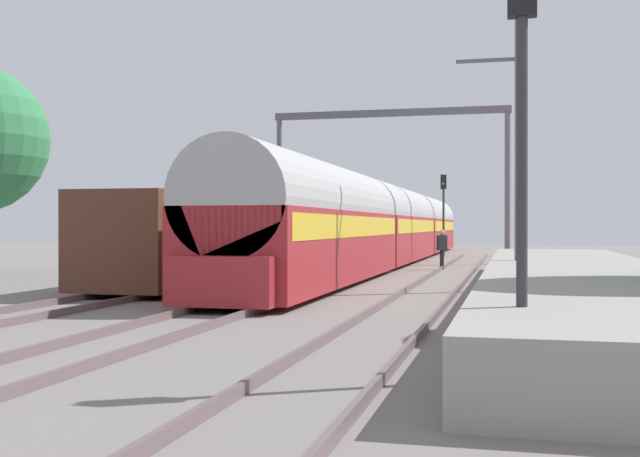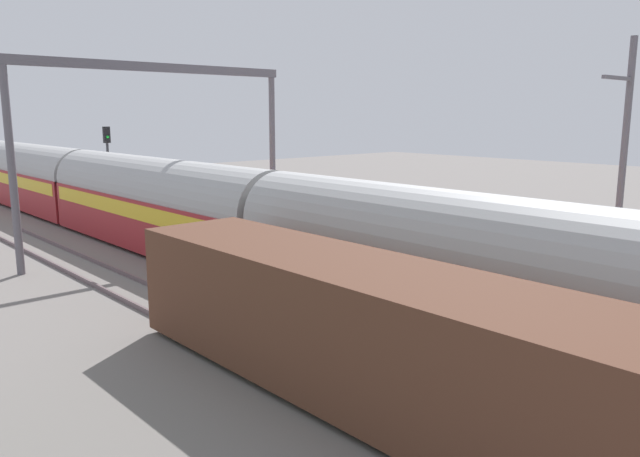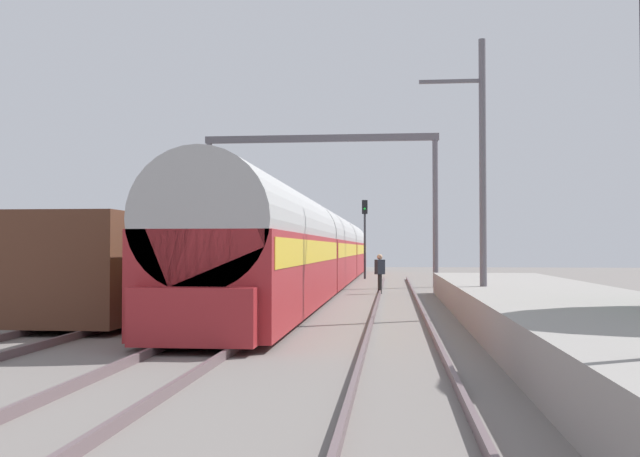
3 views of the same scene
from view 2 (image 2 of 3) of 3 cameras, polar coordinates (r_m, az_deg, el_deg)
The scene contains 6 objects.
passenger_train at distance 27.45m, azimuth -14.72°, elevation 2.19°, with size 2.93×49.20×3.82m.
freight_car at distance 12.74m, azimuth 3.71°, elevation -9.42°, with size 2.80×13.00×2.70m.
person_crossing at distance 24.38m, azimuth -1.26°, elevation -0.75°, with size 0.46×0.43×1.73m.
railway_signal_far at distance 36.55m, azimuth -19.02°, elevation 6.02°, with size 0.36×0.30×5.11m.
catenary_gantry at distance 26.77m, azimuth -14.61°, elevation 9.80°, with size 12.17×0.28×7.86m.
catenary_pole_east_mid at distance 20.25m, azimuth 26.14°, elevation 4.77°, with size 1.90×0.20×8.00m.
Camera 2 is at (-12.53, -2.92, 5.83)m, focal length 34.56 mm.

